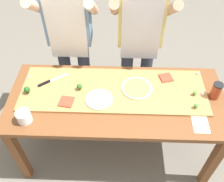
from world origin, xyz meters
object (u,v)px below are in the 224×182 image
pizza_slice_center (166,78)px  recipe_note (201,125)px  pizza_slice_far_right (66,102)px  cook_left (70,32)px  prep_table (117,106)px  broccoli_floret_front_mid (195,93)px  pizza_whole_pesto_green (137,88)px  cheese_crumble_c (198,73)px  broccoli_floret_front_left (79,87)px  pizza_whole_cheese_artichoke (99,99)px  sauce_jar (216,91)px  flour_cup (24,117)px  cook_right (140,33)px  cheese_crumble_b (30,77)px  broccoli_floret_back_right (196,106)px  chefs_knife (49,81)px  cheese_crumble_a (203,94)px  broccoli_floret_center_right (27,90)px

pizza_slice_center → recipe_note: bearing=-66.3°
pizza_slice_far_right → cook_left: (-0.05, 0.67, 0.20)m
prep_table → broccoli_floret_front_mid: size_ratio=45.00×
pizza_whole_pesto_green → cheese_crumble_c: (0.54, 0.19, 0.00)m
broccoli_floret_front_left → cook_left: 0.57m
pizza_whole_cheese_artichoke → sauce_jar: size_ratio=1.51×
pizza_whole_pesto_green → recipe_note: size_ratio=1.71×
flour_cup → cook_right: size_ratio=0.06×
cook_right → cheese_crumble_b: bearing=-156.9°
pizza_whole_pesto_green → broccoli_floret_back_right: 0.48m
cheese_crumble_c → cook_right: 0.63m
sauce_jar → recipe_note: 0.33m
broccoli_floret_front_left → flour_cup: 0.49m
pizza_whole_pesto_green → broccoli_floret_back_right: bearing=-23.4°
broccoli_floret_back_right → cook_left: bearing=146.6°
pizza_slice_center → cook_left: (-0.87, 0.37, 0.20)m
sauce_jar → pizza_whole_pesto_green: bearing=174.9°
pizza_slice_center → recipe_note: size_ratio=0.67×
chefs_knife → pizza_whole_cheese_artichoke: same height
broccoli_floret_front_mid → cheese_crumble_c: bearing=72.9°
sauce_jar → cook_right: cook_right is taller
cheese_crumble_a → sauce_jar: bearing=-3.8°
prep_table → cheese_crumble_b: (-0.76, 0.19, 0.13)m
sauce_jar → cheese_crumble_a: bearing=176.2°
broccoli_floret_front_mid → recipe_note: (0.00, -0.28, -0.04)m
cheese_crumble_c → flour_cup: bearing=-158.9°
broccoli_floret_center_right → cook_right: (0.92, 0.59, 0.16)m
chefs_knife → pizza_whole_pesto_green: same height
cheese_crumble_a → recipe_note: (-0.07, -0.29, -0.03)m
pizza_whole_pesto_green → broccoli_floret_front_left: broccoli_floret_front_left is taller
chefs_knife → cook_right: (0.78, 0.45, 0.19)m
broccoli_floret_center_right → cook_left: size_ratio=0.04×
cheese_crumble_b → cheese_crumble_c: size_ratio=0.94×
prep_table → cheese_crumble_a: 0.71m
prep_table → chefs_knife: size_ratio=7.40×
pizza_slice_center → cook_left: bearing=156.8°
broccoli_floret_back_right → recipe_note: (0.02, -0.14, -0.04)m
broccoli_floret_front_left → cheese_crumble_b: 0.47m
chefs_knife → cook_left: cook_left is taller
flour_cup → cheese_crumble_a: bearing=11.9°
pizza_whole_cheese_artichoke → pizza_slice_center: (0.56, 0.27, -0.00)m
pizza_slice_far_right → pizza_slice_center: 0.87m
broccoli_floret_back_right → sauce_jar: 0.23m
pizza_slice_center → broccoli_floret_front_mid: size_ratio=2.60×
pizza_whole_cheese_artichoke → pizza_whole_pesto_green: size_ratio=0.85×
cheese_crumble_a → flour_cup: 1.41m
recipe_note → pizza_whole_cheese_artichoke: bearing=165.2°
recipe_note → cheese_crumble_a: bearing=76.1°
prep_table → broccoli_floret_center_right: (-0.73, 0.01, 0.16)m
broccoli_floret_front_left → cheese_crumble_b: broccoli_floret_front_left is taller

